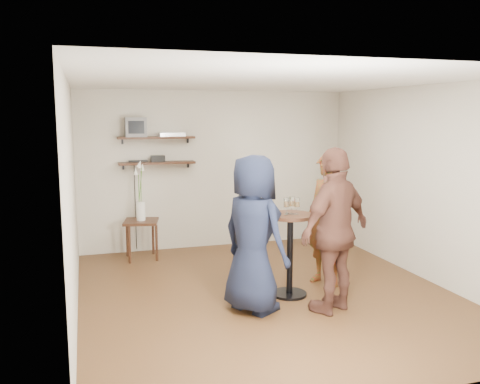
# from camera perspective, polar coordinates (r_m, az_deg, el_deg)

# --- Properties ---
(room) EXTENTS (4.58, 5.08, 2.68)m
(room) POSITION_cam_1_polar(r_m,az_deg,el_deg) (6.13, 3.14, 0.16)
(room) COLOR #482C17
(room) RESTS_ON ground
(shelf_upper) EXTENTS (1.20, 0.25, 0.04)m
(shelf_upper) POSITION_cam_1_polar(r_m,az_deg,el_deg) (8.15, -9.37, 6.05)
(shelf_upper) COLOR black
(shelf_upper) RESTS_ON room
(shelf_lower) EXTENTS (1.20, 0.25, 0.04)m
(shelf_lower) POSITION_cam_1_polar(r_m,az_deg,el_deg) (8.17, -9.30, 3.24)
(shelf_lower) COLOR black
(shelf_lower) RESTS_ON room
(crt_monitor) EXTENTS (0.32, 0.30, 0.30)m
(crt_monitor) POSITION_cam_1_polar(r_m,az_deg,el_deg) (8.10, -11.67, 7.16)
(crt_monitor) COLOR #59595B
(crt_monitor) RESTS_ON shelf_upper
(dvd_deck) EXTENTS (0.40, 0.24, 0.06)m
(dvd_deck) POSITION_cam_1_polar(r_m,az_deg,el_deg) (8.18, -7.66, 6.43)
(dvd_deck) COLOR silver
(dvd_deck) RESTS_ON shelf_upper
(radio) EXTENTS (0.22, 0.10, 0.10)m
(radio) POSITION_cam_1_polar(r_m,az_deg,el_deg) (8.17, -9.21, 3.72)
(radio) COLOR black
(radio) RESTS_ON shelf_lower
(power_strip) EXTENTS (0.30, 0.05, 0.03)m
(power_strip) POSITION_cam_1_polar(r_m,az_deg,el_deg) (8.19, -11.38, 3.42)
(power_strip) COLOR black
(power_strip) RESTS_ON shelf_lower
(side_table) EXTENTS (0.60, 0.60, 0.61)m
(side_table) POSITION_cam_1_polar(r_m,az_deg,el_deg) (7.96, -11.03, -3.84)
(side_table) COLOR black
(side_table) RESTS_ON room
(vase_lilies) EXTENTS (0.19, 0.19, 0.94)m
(vase_lilies) POSITION_cam_1_polar(r_m,az_deg,el_deg) (7.88, -11.12, -1.03)
(vase_lilies) COLOR silver
(vase_lilies) RESTS_ON side_table
(drinks_table) EXTENTS (0.56, 0.56, 1.02)m
(drinks_table) POSITION_cam_1_polar(r_m,az_deg,el_deg) (6.24, 5.64, -5.77)
(drinks_table) COLOR black
(drinks_table) RESTS_ON room
(wine_glass_fl) EXTENTS (0.07, 0.07, 0.21)m
(wine_glass_fl) POSITION_cam_1_polar(r_m,az_deg,el_deg) (6.09, 5.25, -1.24)
(wine_glass_fl) COLOR silver
(wine_glass_fl) RESTS_ON drinks_table
(wine_glass_fr) EXTENTS (0.07, 0.07, 0.20)m
(wine_glass_fr) POSITION_cam_1_polar(r_m,az_deg,el_deg) (6.12, 6.41, -1.25)
(wine_glass_fr) COLOR silver
(wine_glass_fr) RESTS_ON drinks_table
(wine_glass_bl) EXTENTS (0.06, 0.06, 0.19)m
(wine_glass_bl) POSITION_cam_1_polar(r_m,az_deg,el_deg) (6.17, 5.32, -1.21)
(wine_glass_bl) COLOR silver
(wine_glass_bl) RESTS_ON drinks_table
(wine_glass_br) EXTENTS (0.07, 0.07, 0.21)m
(wine_glass_br) POSITION_cam_1_polar(r_m,az_deg,el_deg) (6.14, 5.86, -1.16)
(wine_glass_br) COLOR silver
(wine_glass_br) RESTS_ON drinks_table
(person_plaid) EXTENTS (0.62, 0.74, 1.72)m
(person_plaid) POSITION_cam_1_polar(r_m,az_deg,el_deg) (6.67, 9.73, -3.09)
(person_plaid) COLOR #AB1913
(person_plaid) RESTS_ON room
(person_dark) EXTENTS (0.91, 0.82, 1.55)m
(person_dark) POSITION_cam_1_polar(r_m,az_deg,el_deg) (6.70, 1.72, -3.67)
(person_dark) COLOR black
(person_dark) RESTS_ON room
(person_navy) EXTENTS (0.92, 1.03, 1.78)m
(person_navy) POSITION_cam_1_polar(r_m,az_deg,el_deg) (5.68, 1.51, -4.74)
(person_navy) COLOR black
(person_navy) RESTS_ON room
(person_brown) EXTENTS (1.18, 0.88, 1.86)m
(person_brown) POSITION_cam_1_polar(r_m,az_deg,el_deg) (5.76, 10.66, -4.28)
(person_brown) COLOR #4F2C22
(person_brown) RESTS_ON room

